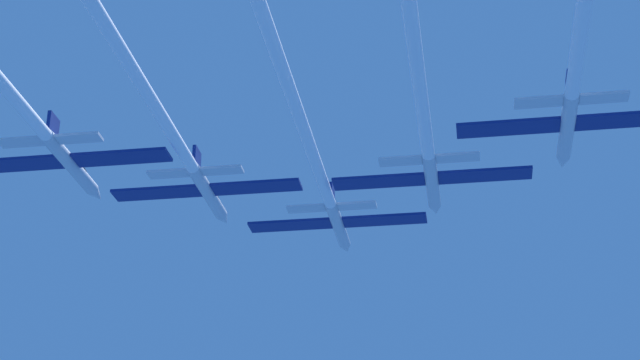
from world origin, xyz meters
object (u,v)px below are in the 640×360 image
(jet_left_wing, at_px, (172,133))
(jet_right_wing, at_px, (422,101))
(jet_right_outer, at_px, (577,57))
(jet_left_outer, at_px, (9,92))
(jet_lead, at_px, (319,170))

(jet_left_wing, xyz_separation_m, jet_right_wing, (21.95, -3.44, -0.43))
(jet_right_wing, distance_m, jet_right_outer, 13.13)
(jet_left_wing, relative_size, jet_left_outer, 0.98)
(jet_lead, height_order, jet_left_wing, jet_left_wing)
(jet_left_wing, height_order, jet_left_outer, jet_left_wing)
(jet_lead, bearing_deg, jet_right_wing, -50.99)
(jet_right_outer, bearing_deg, jet_lead, 140.97)
(jet_lead, relative_size, jet_right_wing, 0.91)
(jet_left_wing, bearing_deg, jet_lead, 39.21)
(jet_left_wing, bearing_deg, jet_left_outer, -132.85)
(jet_left_outer, distance_m, jet_right_outer, 44.09)
(jet_lead, distance_m, jet_right_wing, 16.54)
(jet_left_wing, relative_size, jet_right_outer, 1.07)
(jet_right_wing, bearing_deg, jet_left_outer, -166.93)
(jet_left_outer, bearing_deg, jet_right_wing, 13.07)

